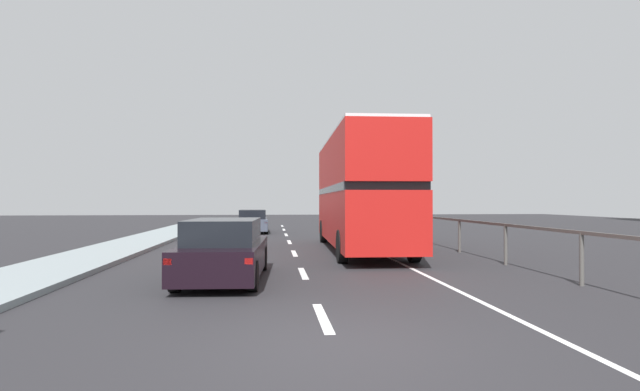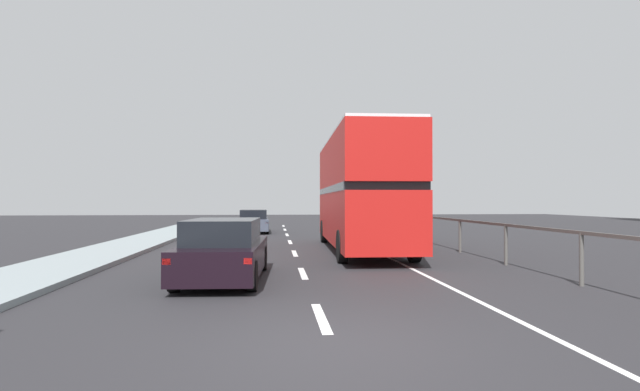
% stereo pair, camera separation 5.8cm
% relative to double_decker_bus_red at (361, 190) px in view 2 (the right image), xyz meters
% --- Properties ---
extents(ground_plane, '(75.89, 120.00, 0.10)m').
position_rel_double_decker_bus_red_xyz_m(ground_plane, '(-2.51, -11.74, -2.33)').
color(ground_plane, '#27262A').
extents(lane_paint_markings, '(3.19, 46.00, 0.01)m').
position_rel_double_decker_bus_red_xyz_m(lane_paint_markings, '(-0.59, -2.87, -2.28)').
color(lane_paint_markings, silver).
rests_on(lane_paint_markings, ground).
extents(bridge_side_railing, '(0.10, 42.00, 1.21)m').
position_rel_double_decker_bus_red_xyz_m(bridge_side_railing, '(3.47, -2.74, -1.31)').
color(bridge_side_railing, '#4F4C48').
rests_on(bridge_side_railing, ground).
extents(double_decker_bus_red, '(2.74, 10.38, 4.27)m').
position_rel_double_decker_bus_red_xyz_m(double_decker_bus_red, '(0.00, 0.00, 0.00)').
color(double_decker_bus_red, '#B51714').
rests_on(double_decker_bus_red, ground).
extents(hatchback_car_near, '(1.97, 4.58, 1.44)m').
position_rel_double_decker_bus_red_xyz_m(hatchback_car_near, '(-4.43, -6.39, -1.59)').
color(hatchback_car_near, black).
rests_on(hatchback_car_near, ground).
extents(sedan_car_ahead, '(1.84, 4.42, 1.35)m').
position_rel_double_decker_bus_red_xyz_m(sedan_car_ahead, '(-4.44, 11.02, -1.63)').
color(sedan_car_ahead, '#404757').
rests_on(sedan_car_ahead, ground).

